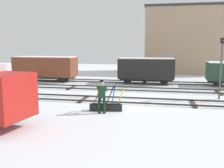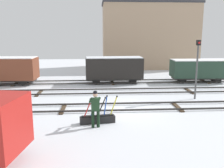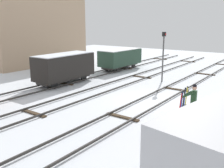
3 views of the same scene
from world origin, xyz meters
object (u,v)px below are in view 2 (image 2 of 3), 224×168
at_px(switch_lever_frame, 98,118).
at_px(freight_car_mid_siding, 1,69).
at_px(rail_worker, 95,106).
at_px(freight_car_near_switch, 114,68).
at_px(freight_car_back_track, 199,69).
at_px(signal_post, 197,64).

relative_size(switch_lever_frame, freight_car_mid_siding, 0.31).
distance_m(rail_worker, freight_car_near_switch, 11.12).
bearing_deg(freight_car_near_switch, freight_car_back_track, -1.08).
bearing_deg(freight_car_near_switch, rail_worker, -99.87).
bearing_deg(signal_post, switch_lever_frame, -147.43).
bearing_deg(freight_car_mid_siding, rail_worker, -50.78).
bearing_deg(rail_worker, switch_lever_frame, 71.10).
xyz_separation_m(switch_lever_frame, rail_worker, (-0.11, -0.57, 0.80)).
bearing_deg(signal_post, freight_car_back_track, 65.89).
relative_size(rail_worker, freight_car_back_track, 0.36).
xyz_separation_m(rail_worker, signal_post, (6.95, 4.94, 1.43)).
xyz_separation_m(switch_lever_frame, freight_car_mid_siding, (-8.49, 10.42, 1.15)).
height_order(switch_lever_frame, freight_car_near_switch, freight_car_near_switch).
height_order(signal_post, freight_car_near_switch, signal_post).
bearing_deg(freight_car_back_track, switch_lever_frame, -130.86).
distance_m(rail_worker, freight_car_back_track, 14.63).
bearing_deg(freight_car_back_track, freight_car_mid_siding, -178.36).
relative_size(switch_lever_frame, freight_car_back_track, 0.38).
distance_m(signal_post, freight_car_near_switch, 8.09).
height_order(rail_worker, freight_car_mid_siding, freight_car_mid_siding).
xyz_separation_m(switch_lever_frame, signal_post, (6.84, 4.37, 2.23)).
distance_m(freight_car_near_switch, freight_car_back_track, 7.96).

